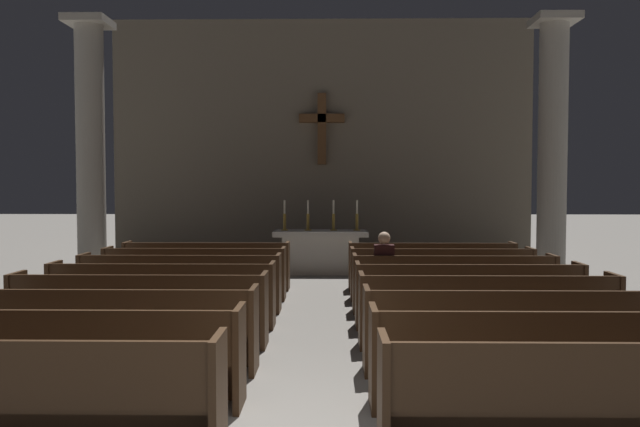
# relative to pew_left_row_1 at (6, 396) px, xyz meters

# --- Properties ---
(pew_left_row_1) EXTENTS (3.26, 0.50, 0.95)m
(pew_left_row_1) POSITION_rel_pew_left_row_1_xyz_m (0.00, 0.00, 0.00)
(pew_left_row_1) COLOR #422B19
(pew_left_row_1) RESTS_ON ground
(pew_left_row_2) EXTENTS (3.26, 0.50, 0.95)m
(pew_left_row_2) POSITION_rel_pew_left_row_1_xyz_m (0.00, 1.10, 0.00)
(pew_left_row_2) COLOR #422B19
(pew_left_row_2) RESTS_ON ground
(pew_left_row_3) EXTENTS (3.26, 0.50, 0.95)m
(pew_left_row_3) POSITION_rel_pew_left_row_1_xyz_m (0.00, 2.19, 0.00)
(pew_left_row_3) COLOR #422B19
(pew_left_row_3) RESTS_ON ground
(pew_left_row_4) EXTENTS (3.26, 0.50, 0.95)m
(pew_left_row_4) POSITION_rel_pew_left_row_1_xyz_m (0.00, 3.29, 0.00)
(pew_left_row_4) COLOR #422B19
(pew_left_row_4) RESTS_ON ground
(pew_left_row_5) EXTENTS (3.26, 0.50, 0.95)m
(pew_left_row_5) POSITION_rel_pew_left_row_1_xyz_m (0.00, 4.39, 0.00)
(pew_left_row_5) COLOR #422B19
(pew_left_row_5) RESTS_ON ground
(pew_left_row_6) EXTENTS (3.26, 0.50, 0.95)m
(pew_left_row_6) POSITION_rel_pew_left_row_1_xyz_m (0.00, 5.48, 0.00)
(pew_left_row_6) COLOR #422B19
(pew_left_row_6) RESTS_ON ground
(pew_left_row_7) EXTENTS (3.26, 0.50, 0.95)m
(pew_left_row_7) POSITION_rel_pew_left_row_1_xyz_m (0.00, 6.58, 0.00)
(pew_left_row_7) COLOR #422B19
(pew_left_row_7) RESTS_ON ground
(pew_left_row_8) EXTENTS (3.26, 0.50, 0.95)m
(pew_left_row_8) POSITION_rel_pew_left_row_1_xyz_m (0.00, 7.68, 0.00)
(pew_left_row_8) COLOR #422B19
(pew_left_row_8) RESTS_ON ground
(pew_right_row_1) EXTENTS (3.26, 0.50, 0.95)m
(pew_right_row_1) POSITION_rel_pew_left_row_1_xyz_m (4.44, 0.00, 0.00)
(pew_right_row_1) COLOR #422B19
(pew_right_row_1) RESTS_ON ground
(pew_right_row_2) EXTENTS (3.26, 0.50, 0.95)m
(pew_right_row_2) POSITION_rel_pew_left_row_1_xyz_m (4.44, 1.10, 0.00)
(pew_right_row_2) COLOR #422B19
(pew_right_row_2) RESTS_ON ground
(pew_right_row_3) EXTENTS (3.26, 0.50, 0.95)m
(pew_right_row_3) POSITION_rel_pew_left_row_1_xyz_m (4.44, 2.19, 0.00)
(pew_right_row_3) COLOR #422B19
(pew_right_row_3) RESTS_ON ground
(pew_right_row_4) EXTENTS (3.26, 0.50, 0.95)m
(pew_right_row_4) POSITION_rel_pew_left_row_1_xyz_m (4.44, 3.29, 0.00)
(pew_right_row_4) COLOR #422B19
(pew_right_row_4) RESTS_ON ground
(pew_right_row_5) EXTENTS (3.26, 0.50, 0.95)m
(pew_right_row_5) POSITION_rel_pew_left_row_1_xyz_m (4.44, 4.39, 0.00)
(pew_right_row_5) COLOR #422B19
(pew_right_row_5) RESTS_ON ground
(pew_right_row_6) EXTENTS (3.26, 0.50, 0.95)m
(pew_right_row_6) POSITION_rel_pew_left_row_1_xyz_m (4.44, 5.48, 0.00)
(pew_right_row_6) COLOR #422B19
(pew_right_row_6) RESTS_ON ground
(pew_right_row_7) EXTENTS (3.26, 0.50, 0.95)m
(pew_right_row_7) POSITION_rel_pew_left_row_1_xyz_m (4.44, 6.58, 0.00)
(pew_right_row_7) COLOR #422B19
(pew_right_row_7) RESTS_ON ground
(pew_right_row_8) EXTENTS (3.26, 0.50, 0.95)m
(pew_right_row_8) POSITION_rel_pew_left_row_1_xyz_m (4.44, 7.68, 0.00)
(pew_right_row_8) COLOR #422B19
(pew_right_row_8) RESTS_ON ground
(column_left_second) EXTENTS (0.93, 0.93, 5.74)m
(column_left_second) POSITION_rel_pew_left_row_1_xyz_m (-2.86, 9.16, 2.31)
(column_left_second) COLOR #9E998E
(column_left_second) RESTS_ON ground
(column_right_second) EXTENTS (0.93, 0.93, 5.74)m
(column_right_second) POSITION_rel_pew_left_row_1_xyz_m (7.31, 9.16, 2.31)
(column_right_second) COLOR #9E998E
(column_right_second) RESTS_ON ground
(altar) EXTENTS (2.20, 0.90, 1.01)m
(altar) POSITION_rel_pew_left_row_1_xyz_m (2.22, 10.01, 0.06)
(altar) COLOR #BCB7AD
(altar) RESTS_ON ground
(candlestick_outer_left) EXTENTS (0.16, 0.16, 0.71)m
(candlestick_outer_left) POSITION_rel_pew_left_row_1_xyz_m (1.37, 10.01, 0.76)
(candlestick_outer_left) COLOR #B79338
(candlestick_outer_left) RESTS_ON altar
(candlestick_inner_left) EXTENTS (0.16, 0.16, 0.71)m
(candlestick_inner_left) POSITION_rel_pew_left_row_1_xyz_m (1.92, 10.01, 0.76)
(candlestick_inner_left) COLOR #B79338
(candlestick_inner_left) RESTS_ON altar
(candlestick_inner_right) EXTENTS (0.16, 0.16, 0.71)m
(candlestick_inner_right) POSITION_rel_pew_left_row_1_xyz_m (2.52, 10.01, 0.76)
(candlestick_inner_right) COLOR #B79338
(candlestick_inner_right) RESTS_ON altar
(candlestick_outer_right) EXTENTS (0.16, 0.16, 0.71)m
(candlestick_outer_right) POSITION_rel_pew_left_row_1_xyz_m (3.07, 10.01, 0.76)
(candlestick_outer_right) COLOR #B79338
(candlestick_outer_right) RESTS_ON altar
(apse_with_cross) EXTENTS (11.16, 0.47, 6.47)m
(apse_with_cross) POSITION_rel_pew_left_row_1_xyz_m (2.22, 12.20, 2.76)
(apse_with_cross) COLOR #706656
(apse_with_cross) RESTS_ON ground
(lone_worshipper) EXTENTS (0.32, 0.43, 1.32)m
(lone_worshipper) POSITION_rel_pew_left_row_1_xyz_m (3.32, 5.52, 0.22)
(lone_worshipper) COLOR #26262B
(lone_worshipper) RESTS_ON ground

